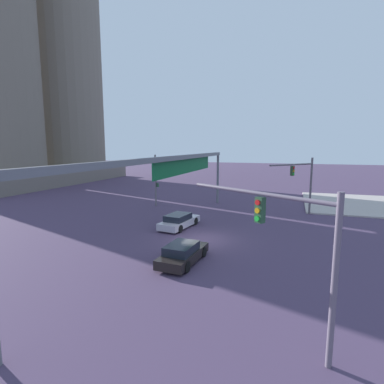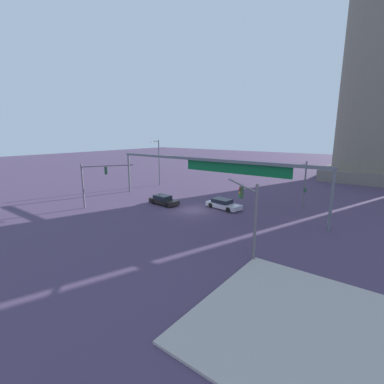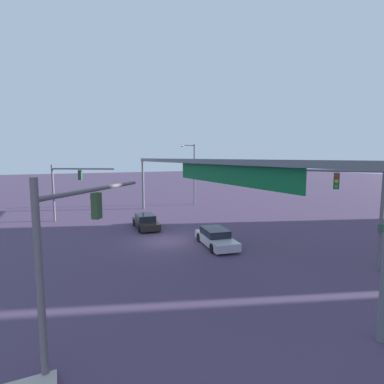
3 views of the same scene
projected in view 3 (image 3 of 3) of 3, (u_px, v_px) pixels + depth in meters
The scene contains 8 objects.
ground_plane at pixel (167, 241), 22.53m from camera, with size 213.26×213.26×0.00m, color #463651.
traffic_signal_near_corner at pixel (71, 235), 9.42m from camera, with size 4.55×3.97×5.79m.
traffic_signal_opposite_side at pixel (344, 194), 17.08m from camera, with size 5.62×4.35×5.96m.
traffic_signal_cross_street at pixel (68, 182), 29.00m from camera, with size 3.46×5.53×5.62m.
streetlamp_curved_arm at pixel (193, 170), 39.31m from camera, with size 0.48×2.03×8.02m.
overhead_sign_gantry at pixel (202, 170), 21.99m from camera, with size 29.90×0.43×6.20m.
sedan_car_approaching at pixel (146, 222), 26.65m from camera, with size 4.34×2.06×1.21m.
sedan_car_waiting_far at pixel (216, 238), 21.33m from camera, with size 4.76×2.41×1.21m.
Camera 3 is at (20.68, -7.58, 6.31)m, focal length 27.81 mm.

